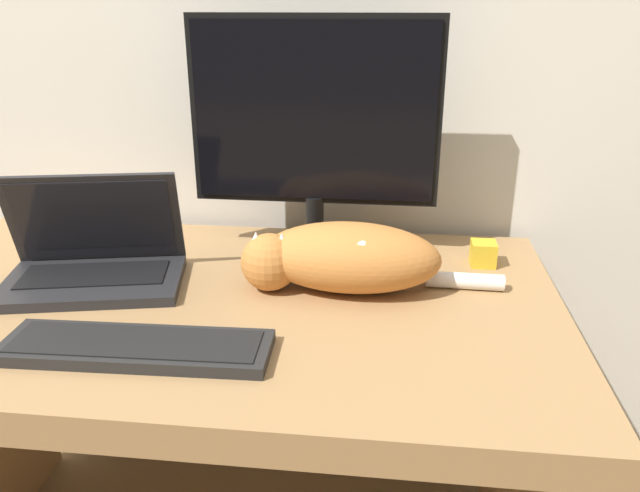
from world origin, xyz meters
name	(u,v)px	position (x,y,z in m)	size (l,w,h in m)	color
desk	(216,370)	(0.00, 0.39, 0.58)	(1.32, 0.77, 0.74)	#A37A4C
monitor	(314,130)	(0.17, 0.65, 1.02)	(0.53, 0.19, 0.50)	black
laptop	(94,262)	(-0.24, 0.42, 0.79)	(0.37, 0.28, 0.22)	#232326
external_keyboard	(136,347)	(-0.06, 0.17, 0.76)	(0.43, 0.13, 0.02)	black
cat	(342,256)	(0.24, 0.45, 0.81)	(0.51, 0.18, 0.13)	#C67A38
small_toy	(483,254)	(0.53, 0.60, 0.77)	(0.05, 0.05, 0.05)	gold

